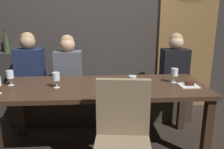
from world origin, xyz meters
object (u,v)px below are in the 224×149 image
at_px(wine_glass_far_right, 174,73).
at_px(wine_glass_center_front, 132,81).
at_px(dining_table, 103,93).
at_px(wine_glass_end_left, 10,75).
at_px(wine_bottle_pale_label, 6,44).
at_px(dessert_plate, 189,85).
at_px(chair_near_side, 123,134).
at_px(diner_bearded, 68,65).
at_px(wine_glass_near_left, 56,77).
at_px(diner_far_end, 175,63).
at_px(diner_redhead, 30,64).
at_px(banquette_bench, 102,105).

xyz_separation_m(wine_glass_far_right, wine_glass_center_front, (-0.52, -0.28, 0.00)).
relative_size(dining_table, wine_glass_end_left, 13.41).
bearing_deg(wine_bottle_pale_label, dessert_plate, -25.85).
relative_size(wine_glass_far_right, dessert_plate, 0.86).
bearing_deg(chair_near_side, diner_bearded, 112.87).
distance_m(wine_bottle_pale_label, wine_glass_near_left, 1.41).
bearing_deg(wine_glass_end_left, wine_glass_center_front, -13.28).
bearing_deg(diner_bearded, wine_bottle_pale_label, 159.10).
distance_m(chair_near_side, diner_far_end, 1.67).
bearing_deg(diner_redhead, wine_glass_end_left, -92.14).
bearing_deg(wine_glass_near_left, wine_bottle_pale_label, 129.55).
distance_m(diner_bearded, wine_glass_end_left, 0.82).
bearing_deg(wine_glass_center_front, wine_glass_near_left, 166.27).
bearing_deg(wine_glass_far_right, banquette_bench, 140.65).
height_order(diner_far_end, wine_glass_far_right, diner_far_end).
distance_m(dining_table, dessert_plate, 0.92).
bearing_deg(wine_glass_center_front, wine_glass_end_left, 166.72).
relative_size(wine_glass_center_front, dessert_plate, 0.86).
distance_m(dining_table, wine_glass_center_front, 0.42).
height_order(wine_glass_far_right, wine_glass_center_front, same).
height_order(diner_far_end, dessert_plate, diner_far_end).
relative_size(chair_near_side, diner_redhead, 1.20).
xyz_separation_m(chair_near_side, wine_glass_far_right, (0.66, 0.77, 0.30)).
bearing_deg(diner_redhead, wine_glass_far_right, -20.18).
bearing_deg(diner_far_end, chair_near_side, -122.20).
relative_size(diner_bearded, wine_glass_far_right, 4.76).
bearing_deg(dining_table, diner_bearded, 124.03).
distance_m(wine_bottle_pale_label, dessert_plate, 2.56).
bearing_deg(wine_glass_near_left, wine_glass_center_front, -13.73).
relative_size(wine_bottle_pale_label, wine_glass_near_left, 1.99).
bearing_deg(chair_near_side, wine_glass_far_right, 49.29).
xyz_separation_m(chair_near_side, diner_bearded, (-0.59, 1.39, 0.26)).
xyz_separation_m(dining_table, diner_redhead, (-0.97, 0.70, 0.18)).
distance_m(banquette_bench, wine_glass_far_right, 1.21).
height_order(wine_glass_near_left, wine_glass_center_front, same).
height_order(chair_near_side, wine_bottle_pale_label, wine_bottle_pale_label).
distance_m(banquette_bench, dessert_plate, 1.31).
xyz_separation_m(diner_redhead, wine_glass_end_left, (-0.02, -0.63, 0.02)).
height_order(wine_bottle_pale_label, wine_glass_center_front, wine_bottle_pale_label).
distance_m(wine_glass_center_front, dessert_plate, 0.66).
height_order(diner_far_end, wine_glass_near_left, diner_far_end).
distance_m(diner_far_end, dessert_plate, 0.77).
bearing_deg(diner_far_end, wine_glass_near_left, -154.20).
height_order(diner_bearded, wine_bottle_pale_label, wine_bottle_pale_label).
relative_size(diner_bearded, wine_glass_near_left, 4.76).
bearing_deg(chair_near_side, wine_glass_end_left, 145.20).
relative_size(dining_table, wine_bottle_pale_label, 6.75).
height_order(wine_glass_end_left, dessert_plate, wine_glass_end_left).
relative_size(diner_redhead, wine_glass_near_left, 4.97).
distance_m(dining_table, wine_glass_near_left, 0.53).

